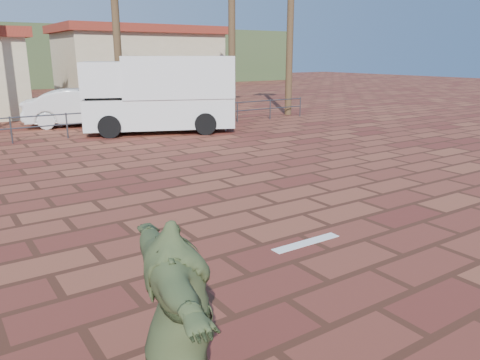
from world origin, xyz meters
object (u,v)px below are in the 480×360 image
at_px(campervan, 160,93).
at_px(car_silver, 80,108).
at_px(skateboarder, 179,319).
at_px(car_white, 83,108).

xyz_separation_m(campervan, car_silver, (-2.11, 4.52, -0.91)).
relative_size(campervan, car_silver, 1.51).
height_order(skateboarder, car_white, skateboarder).
bearing_deg(car_white, campervan, -129.14).
bearing_deg(campervan, skateboarder, -91.87).
bearing_deg(car_white, skateboarder, -175.16).
distance_m(skateboarder, car_white, 19.20).
bearing_deg(car_silver, car_white, 172.91).
bearing_deg(skateboarder, car_white, -0.38).
relative_size(car_silver, car_white, 0.85).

